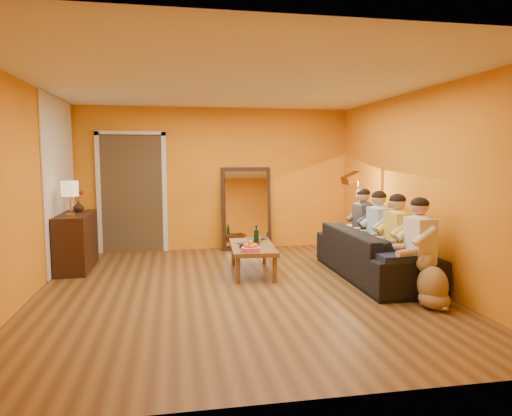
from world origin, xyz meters
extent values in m
cube|color=brown|center=(0.00, 0.00, 0.00)|extent=(5.00, 5.50, 0.00)
cube|color=white|center=(0.00, 0.00, 2.60)|extent=(5.00, 5.50, 0.00)
cube|color=orange|center=(0.00, 2.75, 1.30)|extent=(5.00, 0.00, 2.60)
cube|color=orange|center=(-2.50, 0.00, 1.30)|extent=(0.00, 5.50, 2.60)
cube|color=orange|center=(2.50, 0.00, 1.30)|extent=(0.00, 5.50, 2.60)
cube|color=white|center=(-2.48, 1.75, 1.30)|extent=(0.02, 1.90, 2.58)
cube|color=#3F2D19|center=(-1.50, 2.83, 1.05)|extent=(1.06, 0.30, 2.10)
cube|color=white|center=(-2.07, 2.71, 1.05)|extent=(0.08, 0.06, 2.20)
cube|color=white|center=(-0.93, 2.71, 1.05)|extent=(0.08, 0.06, 2.20)
cube|color=white|center=(-1.50, 2.71, 2.12)|extent=(1.22, 0.06, 0.08)
cube|color=black|center=(0.55, 2.63, 0.76)|extent=(0.92, 0.27, 1.51)
cube|color=white|center=(0.55, 2.59, 0.76)|extent=(0.78, 0.21, 1.35)
cube|color=black|center=(-2.24, 1.55, 0.42)|extent=(0.44, 1.18, 0.85)
imported|color=black|center=(2.00, 0.29, 0.34)|extent=(2.34, 0.92, 0.68)
cylinder|color=black|center=(0.40, 0.76, 0.58)|extent=(0.07, 0.07, 0.31)
imported|color=#B27F3F|center=(0.47, 0.93, 0.46)|extent=(0.11, 0.11, 0.09)
imported|color=black|center=(0.53, 1.16, 0.43)|extent=(0.43, 0.41, 0.03)
imported|color=black|center=(0.17, 0.61, 0.43)|extent=(0.22, 0.25, 0.02)
imported|color=#A01312|center=(0.18, 0.62, 0.45)|extent=(0.20, 0.25, 0.02)
imported|color=black|center=(0.17, 0.60, 0.47)|extent=(0.28, 0.29, 0.02)
imported|color=black|center=(-2.24, 1.80, 0.94)|extent=(0.16, 0.16, 0.17)
camera|label=1|loc=(-0.76, -5.67, 1.69)|focal=32.00mm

